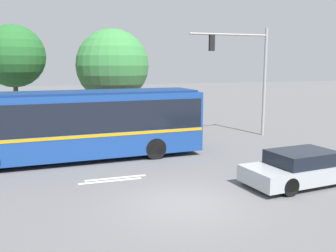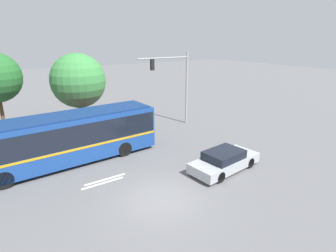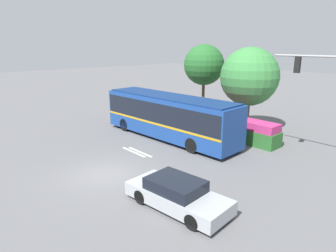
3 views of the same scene
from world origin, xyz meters
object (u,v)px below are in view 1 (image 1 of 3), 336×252
(sedan_foreground, at_px, (303,168))
(city_bus, at_px, (79,121))
(traffic_light_pole, at_px, (248,66))
(street_tree_left, at_px, (14,56))
(street_tree_centre, at_px, (112,66))

(sedan_foreground, bearing_deg, city_bus, 134.16)
(sedan_foreground, height_order, traffic_light_pole, traffic_light_pole)
(street_tree_left, xyz_separation_m, street_tree_centre, (5.74, -1.24, -0.56))
(traffic_light_pole, bearing_deg, sedan_foreground, 72.61)
(city_bus, height_order, street_tree_left, street_tree_left)
(sedan_foreground, relative_size, street_tree_left, 0.71)
(city_bus, relative_size, street_tree_left, 1.70)
(traffic_light_pole, relative_size, street_tree_left, 0.97)
(street_tree_centre, bearing_deg, street_tree_left, 167.80)
(city_bus, bearing_deg, sedan_foreground, 137.46)
(street_tree_left, distance_m, street_tree_centre, 5.89)
(traffic_light_pole, xyz_separation_m, street_tree_centre, (-7.63, 3.30, 0.02))
(traffic_light_pole, relative_size, street_tree_centre, 1.00)
(street_tree_left, bearing_deg, sedan_foreground, -51.99)
(street_tree_centre, bearing_deg, city_bus, -113.92)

